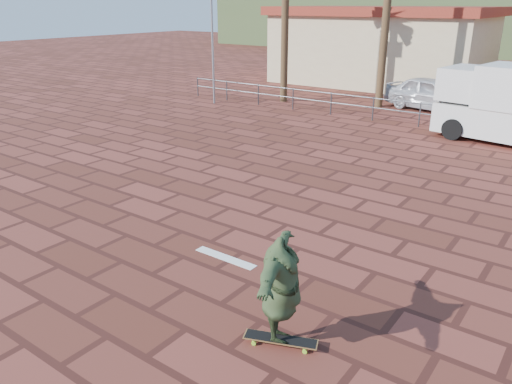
% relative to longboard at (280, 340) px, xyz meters
% --- Properties ---
extents(ground, '(120.00, 120.00, 0.00)m').
position_rel_longboard_xyz_m(ground, '(-3.05, 2.79, -0.09)').
color(ground, brown).
rests_on(ground, ground).
extents(paint_stripe, '(1.40, 0.22, 0.01)m').
position_rel_longboard_xyz_m(paint_stripe, '(-2.35, 1.59, -0.09)').
color(paint_stripe, white).
rests_on(paint_stripe, ground).
extents(guardrail, '(24.06, 0.06, 1.00)m').
position_rel_longboard_xyz_m(guardrail, '(-3.05, 14.79, 0.59)').
color(guardrail, '#47494F').
rests_on(guardrail, ground).
extents(flagpole, '(1.30, 0.10, 8.00)m').
position_rel_longboard_xyz_m(flagpole, '(-12.93, 13.79, 4.55)').
color(flagpole, gray).
rests_on(flagpole, ground).
extents(building_west, '(12.60, 7.60, 4.50)m').
position_rel_longboard_xyz_m(building_west, '(-9.05, 24.79, 2.19)').
color(building_west, beige).
rests_on(building_west, ground).
extents(hill_back, '(35.00, 14.00, 8.00)m').
position_rel_longboard_xyz_m(hill_back, '(-25.05, 58.79, 3.91)').
color(hill_back, '#384C28').
rests_on(hill_back, ground).
extents(longboard, '(1.11, 0.63, 0.11)m').
position_rel_longboard_xyz_m(longboard, '(0.00, 0.00, 0.00)').
color(longboard, olive).
rests_on(longboard, ground).
extents(skateboarder, '(1.33, 2.08, 1.65)m').
position_rel_longboard_xyz_m(skateboarder, '(-0.00, -0.00, 0.85)').
color(skateboarder, '#2B3A1F').
rests_on(skateboarder, longboard).
extents(car_silver, '(4.76, 2.74, 1.52)m').
position_rel_longboard_xyz_m(car_silver, '(-3.69, 18.42, 0.67)').
color(car_silver, silver).
rests_on(car_silver, ground).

